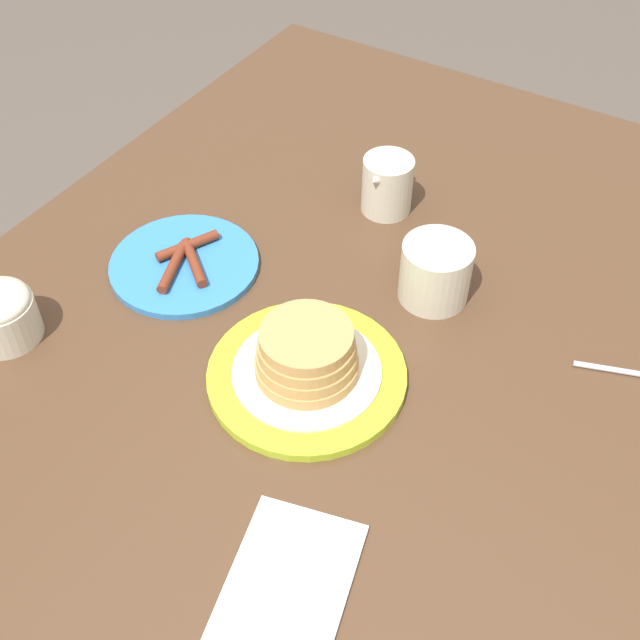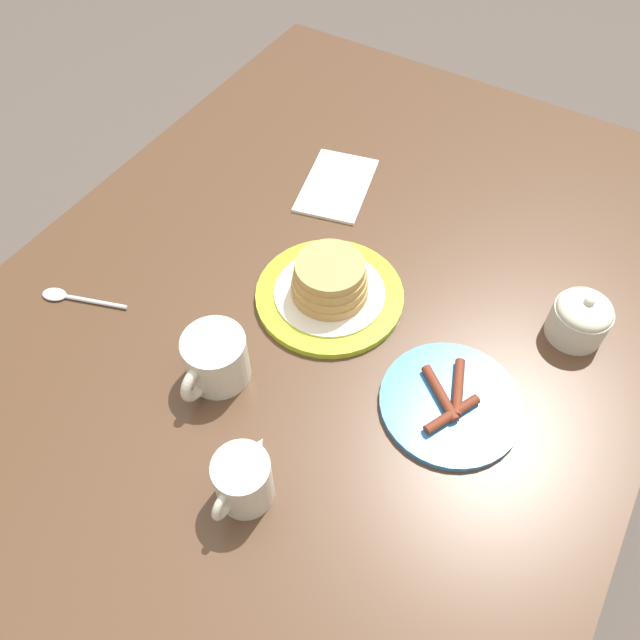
{
  "view_description": "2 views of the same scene",
  "coord_description": "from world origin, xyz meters",
  "px_view_note": "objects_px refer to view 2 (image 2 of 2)",
  "views": [
    {
      "loc": [
        -0.53,
        -0.33,
        1.45
      ],
      "look_at": [
        0.04,
        0.02,
        0.75
      ],
      "focal_mm": 45.0,
      "sensor_mm": 36.0,
      "label": 1
    },
    {
      "loc": [
        0.51,
        0.31,
        1.49
      ],
      "look_at": [
        0.04,
        0.02,
        0.75
      ],
      "focal_mm": 35.0,
      "sensor_mm": 36.0,
      "label": 2
    }
  ],
  "objects_px": {
    "spoon": "(70,297)",
    "pancake_plate": "(329,286)",
    "coffee_mug": "(215,359)",
    "creamer_pitcher": "(243,479)",
    "sugar_bowl": "(581,318)",
    "napkin": "(337,185)",
    "side_plate_bacon": "(450,403)"
  },
  "relations": [
    {
      "from": "side_plate_bacon",
      "to": "sugar_bowl",
      "type": "relative_size",
      "value": 2.32
    },
    {
      "from": "sugar_bowl",
      "to": "spoon",
      "type": "xyz_separation_m",
      "value": [
        0.35,
        -0.7,
        -0.03
      ]
    },
    {
      "from": "coffee_mug",
      "to": "side_plate_bacon",
      "type": "bearing_deg",
      "value": 112.71
    },
    {
      "from": "pancake_plate",
      "to": "spoon",
      "type": "relative_size",
      "value": 1.66
    },
    {
      "from": "coffee_mug",
      "to": "creamer_pitcher",
      "type": "distance_m",
      "value": 0.18
    },
    {
      "from": "pancake_plate",
      "to": "napkin",
      "type": "bearing_deg",
      "value": -152.65
    },
    {
      "from": "spoon",
      "to": "pancake_plate",
      "type": "bearing_deg",
      "value": 121.53
    },
    {
      "from": "spoon",
      "to": "coffee_mug",
      "type": "bearing_deg",
      "value": 91.46
    },
    {
      "from": "creamer_pitcher",
      "to": "napkin",
      "type": "xyz_separation_m",
      "value": [
        -0.56,
        -0.2,
        -0.04
      ]
    },
    {
      "from": "sugar_bowl",
      "to": "spoon",
      "type": "bearing_deg",
      "value": -63.72
    },
    {
      "from": "side_plate_bacon",
      "to": "spoon",
      "type": "xyz_separation_m",
      "value": [
        0.14,
        -0.59,
        -0.0
      ]
    },
    {
      "from": "side_plate_bacon",
      "to": "sugar_bowl",
      "type": "height_order",
      "value": "sugar_bowl"
    },
    {
      "from": "side_plate_bacon",
      "to": "creamer_pitcher",
      "type": "relative_size",
      "value": 1.82
    },
    {
      "from": "coffee_mug",
      "to": "spoon",
      "type": "height_order",
      "value": "coffee_mug"
    },
    {
      "from": "napkin",
      "to": "spoon",
      "type": "relative_size",
      "value": 1.42
    },
    {
      "from": "creamer_pitcher",
      "to": "sugar_bowl",
      "type": "relative_size",
      "value": 1.28
    },
    {
      "from": "napkin",
      "to": "spoon",
      "type": "distance_m",
      "value": 0.5
    },
    {
      "from": "creamer_pitcher",
      "to": "sugar_bowl",
      "type": "height_order",
      "value": "creamer_pitcher"
    },
    {
      "from": "napkin",
      "to": "spoon",
      "type": "xyz_separation_m",
      "value": [
        0.45,
        -0.23,
        0.0
      ]
    },
    {
      "from": "creamer_pitcher",
      "to": "spoon",
      "type": "distance_m",
      "value": 0.44
    },
    {
      "from": "coffee_mug",
      "to": "pancake_plate",
      "type": "bearing_deg",
      "value": 163.34
    },
    {
      "from": "side_plate_bacon",
      "to": "creamer_pitcher",
      "type": "xyz_separation_m",
      "value": [
        0.25,
        -0.17,
        0.04
      ]
    },
    {
      "from": "pancake_plate",
      "to": "side_plate_bacon",
      "type": "xyz_separation_m",
      "value": [
        0.08,
        0.24,
        -0.02
      ]
    },
    {
      "from": "spoon",
      "to": "sugar_bowl",
      "type": "bearing_deg",
      "value": 116.28
    },
    {
      "from": "coffee_mug",
      "to": "creamer_pitcher",
      "type": "bearing_deg",
      "value": 47.89
    },
    {
      "from": "side_plate_bacon",
      "to": "spoon",
      "type": "distance_m",
      "value": 0.61
    },
    {
      "from": "creamer_pitcher",
      "to": "napkin",
      "type": "relative_size",
      "value": 0.55
    },
    {
      "from": "creamer_pitcher",
      "to": "napkin",
      "type": "distance_m",
      "value": 0.6
    },
    {
      "from": "side_plate_bacon",
      "to": "sugar_bowl",
      "type": "distance_m",
      "value": 0.24
    },
    {
      "from": "side_plate_bacon",
      "to": "creamer_pitcher",
      "type": "distance_m",
      "value": 0.31
    },
    {
      "from": "coffee_mug",
      "to": "creamer_pitcher",
      "type": "relative_size",
      "value": 1.09
    },
    {
      "from": "side_plate_bacon",
      "to": "napkin",
      "type": "distance_m",
      "value": 0.48
    }
  ]
}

